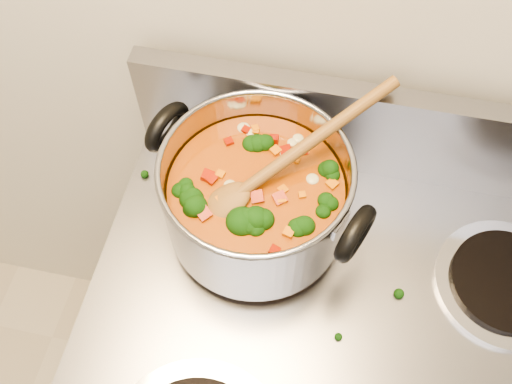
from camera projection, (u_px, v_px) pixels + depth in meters
stockpot at (256, 196)px, 0.73m from camera, size 0.30×0.24×0.15m
wooden_spoon at (269, 172)px, 0.70m from camera, size 0.23×0.22×0.11m
cooktop_crumbs at (282, 261)px, 0.77m from camera, size 0.40×0.20×0.01m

